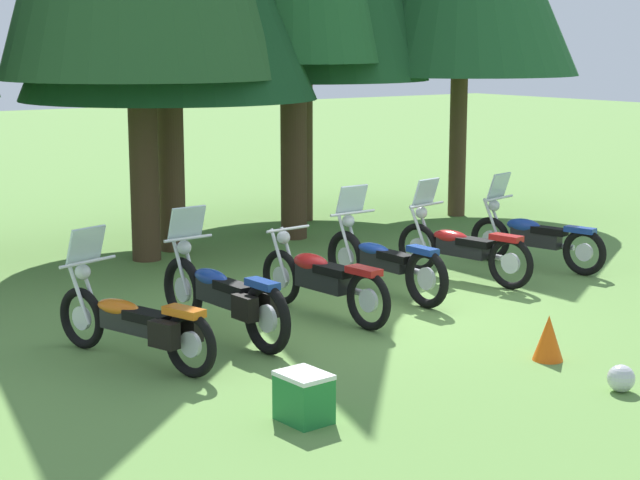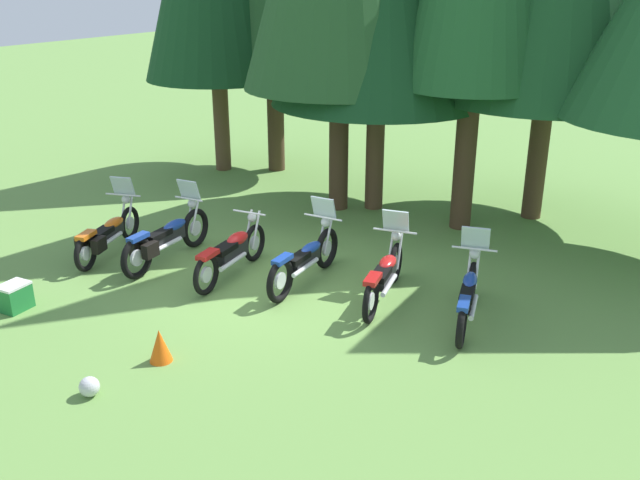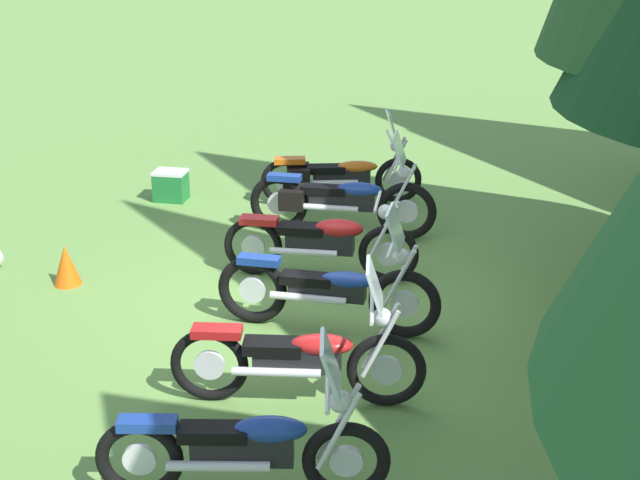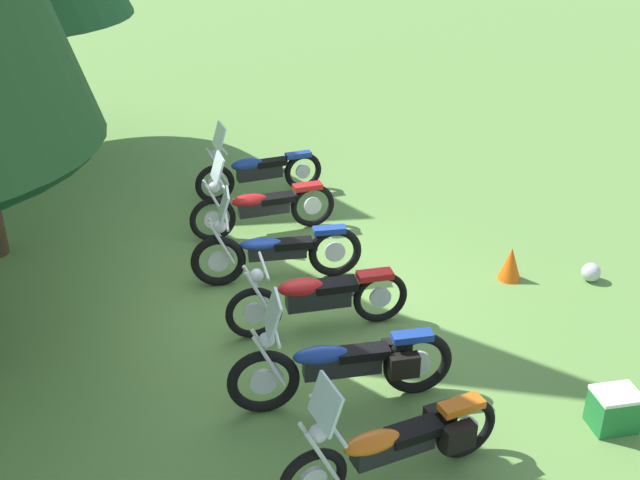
{
  "view_description": "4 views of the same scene",
  "coord_description": "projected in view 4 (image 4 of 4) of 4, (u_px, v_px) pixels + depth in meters",
  "views": [
    {
      "loc": [
        -7.76,
        -10.06,
        3.25
      ],
      "look_at": [
        -0.78,
        -0.18,
        0.96
      ],
      "focal_mm": 58.75,
      "sensor_mm": 36.0,
      "label": 1
    },
    {
      "loc": [
        6.29,
        -8.86,
        5.02
      ],
      "look_at": [
        0.98,
        0.09,
        0.95
      ],
      "focal_mm": 38.46,
      "sensor_mm": 36.0,
      "label": 2
    },
    {
      "loc": [
        8.98,
        2.36,
        4.42
      ],
      "look_at": [
        0.42,
        0.16,
        0.93
      ],
      "focal_mm": 52.33,
      "sensor_mm": 36.0,
      "label": 3
    },
    {
      "loc": [
        -8.8,
        0.9,
        5.48
      ],
      "look_at": [
        0.62,
        -0.32,
        0.56
      ],
      "focal_mm": 44.09,
      "sensor_mm": 36.0,
      "label": 4
    }
  ],
  "objects": [
    {
      "name": "motorcycle_4",
      "position": [
        261.0,
        206.0,
        11.89
      ],
      "size": [
        0.76,
        2.25,
        1.36
      ],
      "rotation": [
        0.0,
        0.0,
        1.76
      ],
      "color": "black",
      "rests_on": "ground_plane"
    },
    {
      "name": "dropped_helmet",
      "position": [
        591.0,
        272.0,
        10.77
      ],
      "size": [
        0.26,
        0.26,
        0.26
      ],
      "primitive_type": "sphere",
      "color": "silver",
      "rests_on": "ground_plane"
    },
    {
      "name": "ground_plane",
      "position": [
        302.0,
        300.0,
        10.38
      ],
      "size": [
        80.0,
        80.0,
        0.0
      ],
      "primitive_type": "plane",
      "color": "#608C42"
    },
    {
      "name": "picnic_cooler",
      "position": [
        614.0,
        409.0,
        8.07
      ],
      "size": [
        0.39,
        0.48,
        0.44
      ],
      "color": "#1E7233",
      "rests_on": "ground_plane"
    },
    {
      "name": "motorcycle_5",
      "position": [
        257.0,
        171.0,
        13.15
      ],
      "size": [
        0.81,
        2.18,
        1.34
      ],
      "rotation": [
        0.0,
        0.0,
        1.81
      ],
      "color": "black",
      "rests_on": "ground_plane"
    },
    {
      "name": "motorcycle_0",
      "position": [
        396.0,
        443.0,
        7.3
      ],
      "size": [
        1.01,
        2.23,
        1.35
      ],
      "rotation": [
        0.0,
        0.0,
        1.87
      ],
      "color": "black",
      "rests_on": "ground_plane"
    },
    {
      "name": "motorcycle_2",
      "position": [
        317.0,
        297.0,
        9.56
      ],
      "size": [
        0.66,
        2.28,
        1.0
      ],
      "rotation": [
        0.0,
        0.0,
        1.67
      ],
      "color": "black",
      "rests_on": "ground_plane"
    },
    {
      "name": "motorcycle_3",
      "position": [
        275.0,
        251.0,
        10.62
      ],
      "size": [
        0.75,
        2.34,
        1.38
      ],
      "rotation": [
        0.0,
        0.0,
        1.61
      ],
      "color": "black",
      "rests_on": "ground_plane"
    },
    {
      "name": "traffic_cone",
      "position": [
        511.0,
        263.0,
        10.76
      ],
      "size": [
        0.32,
        0.32,
        0.48
      ],
      "primitive_type": "cone",
      "color": "#EA590F",
      "rests_on": "ground_plane"
    },
    {
      "name": "motorcycle_1",
      "position": [
        344.0,
        364.0,
        8.31
      ],
      "size": [
        0.63,
        2.46,
        1.4
      ],
      "rotation": [
        0.0,
        0.0,
        1.63
      ],
      "color": "black",
      "rests_on": "ground_plane"
    }
  ]
}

